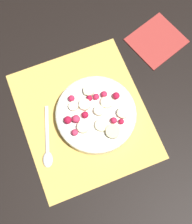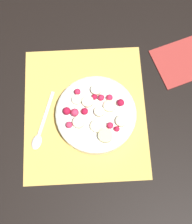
# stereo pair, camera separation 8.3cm
# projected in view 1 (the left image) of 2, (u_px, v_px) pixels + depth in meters

# --- Properties ---
(ground_plane) EXTENTS (3.00, 3.00, 0.00)m
(ground_plane) POSITION_uv_depth(u_px,v_px,m) (84.00, 116.00, 0.87)
(ground_plane) COLOR black
(placemat) EXTENTS (0.39, 0.34, 0.01)m
(placemat) POSITION_uv_depth(u_px,v_px,m) (84.00, 115.00, 0.87)
(placemat) COLOR #E0B251
(placemat) RESTS_ON ground_plane
(fruit_bowl) EXTENTS (0.22, 0.22, 0.05)m
(fruit_bowl) POSITION_uv_depth(u_px,v_px,m) (96.00, 114.00, 0.85)
(fruit_bowl) COLOR silver
(fruit_bowl) RESTS_ON placemat
(spoon) EXTENTS (0.17, 0.07, 0.01)m
(spoon) POSITION_uv_depth(u_px,v_px,m) (48.00, 149.00, 0.84)
(spoon) COLOR silver
(spoon) RESTS_ON placemat
(napkin) EXTENTS (0.17, 0.18, 0.01)m
(napkin) POSITION_uv_depth(u_px,v_px,m) (157.00, 40.00, 0.94)
(napkin) COLOR #A3332D
(napkin) RESTS_ON ground_plane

